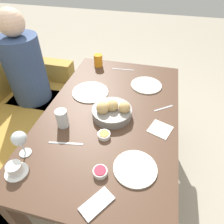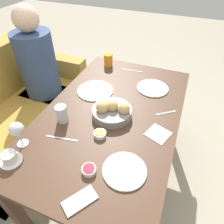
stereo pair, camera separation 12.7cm
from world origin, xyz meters
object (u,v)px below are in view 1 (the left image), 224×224
at_px(couch, 6,125).
at_px(seated_person, 32,90).
at_px(juice_glass, 98,60).
at_px(fork_silver, 66,143).
at_px(plate_near_left, 135,168).
at_px(wine_glass, 19,139).
at_px(napkin, 160,129).
at_px(jam_bowl_honey, 104,135).
at_px(coffee_cup, 15,169).
at_px(cell_phone, 97,204).
at_px(bread_basket, 112,111).
at_px(knife_silver, 123,69).
at_px(water_tumbler, 62,118).
at_px(spoon_coffee, 164,108).
at_px(plate_near_right, 146,85).
at_px(jam_bowl_berry, 100,172).
at_px(plate_far_center, 90,92).

distance_m(couch, seated_person, 0.38).
height_order(seated_person, juice_glass, seated_person).
bearing_deg(fork_silver, plate_near_left, -99.65).
height_order(wine_glass, napkin, wine_glass).
bearing_deg(seated_person, juice_glass, -65.53).
bearing_deg(jam_bowl_honey, seated_person, 57.11).
height_order(juice_glass, coffee_cup, juice_glass).
height_order(fork_silver, cell_phone, cell_phone).
distance_m(seated_person, coffee_cup, 1.02).
height_order(bread_basket, wine_glass, wine_glass).
height_order(bread_basket, coffee_cup, bread_basket).
relative_size(plate_near_left, cell_phone, 1.32).
distance_m(coffee_cup, knife_silver, 1.15).
height_order(couch, cell_phone, couch).
bearing_deg(seated_person, couch, 152.29).
xyz_separation_m(couch, water_tumbler, (-0.22, -0.72, 0.44)).
xyz_separation_m(water_tumbler, wine_glass, (-0.24, 0.11, 0.06)).
height_order(bread_basket, juice_glass, bread_basket).
relative_size(knife_silver, spoon_coffee, 1.58).
relative_size(couch, plate_near_right, 5.99).
relative_size(plate_near_right, juice_glass, 2.26).
bearing_deg(jam_bowl_berry, spoon_coffee, -25.50).
height_order(knife_silver, spoon_coffee, same).
distance_m(seated_person, napkin, 1.23).
xyz_separation_m(wine_glass, knife_silver, (1.00, -0.33, -0.11)).
distance_m(wine_glass, jam_bowl_honey, 0.44).
bearing_deg(fork_silver, jam_bowl_berry, -119.18).
height_order(plate_near_left, plate_far_center, same).
relative_size(seated_person, napkin, 7.70).
bearing_deg(spoon_coffee, water_tumbler, 117.75).
xyz_separation_m(bread_basket, knife_silver, (0.60, 0.05, -0.04)).
bearing_deg(cell_phone, couch, 59.20).
xyz_separation_m(jam_bowl_honey, fork_silver, (-0.10, 0.20, -0.01)).
xyz_separation_m(plate_near_left, juice_glass, (0.97, 0.48, 0.05)).
bearing_deg(wine_glass, knife_silver, -18.06).
bearing_deg(plate_near_left, water_tumbler, 67.21).
height_order(jam_bowl_berry, napkin, jam_bowl_berry).
relative_size(seated_person, plate_far_center, 4.59).
xyz_separation_m(plate_near_right, fork_silver, (-0.68, 0.37, -0.00)).
bearing_deg(juice_glass, water_tumbler, -179.35).
xyz_separation_m(fork_silver, knife_silver, (0.89, -0.14, 0.00)).
relative_size(coffee_cup, knife_silver, 0.58).
bearing_deg(plate_near_right, wine_glass, 145.32).
bearing_deg(water_tumbler, juice_glass, 0.65).
distance_m(plate_near_left, fork_silver, 0.41).
bearing_deg(couch, coffee_cup, -132.36).
height_order(plate_near_left, wine_glass, wine_glass).
height_order(plate_near_right, spoon_coffee, plate_near_right).
bearing_deg(fork_silver, knife_silver, -9.29).
height_order(couch, seated_person, seated_person).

